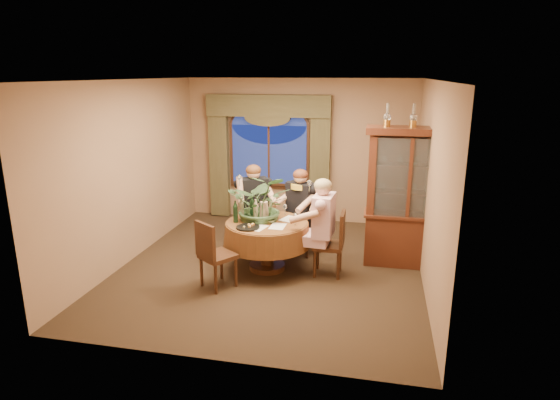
% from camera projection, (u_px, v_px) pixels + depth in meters
% --- Properties ---
extents(floor, '(5.00, 5.00, 0.00)m').
position_uv_depth(floor, '(271.00, 266.00, 7.23)').
color(floor, black).
rests_on(floor, ground).
extents(wall_back, '(4.50, 0.00, 4.50)m').
position_uv_depth(wall_back, '(299.00, 151.00, 9.22)').
color(wall_back, '#896549').
rests_on(wall_back, ground).
extents(wall_right, '(0.00, 5.00, 5.00)m').
position_uv_depth(wall_right, '(430.00, 186.00, 6.41)').
color(wall_right, '#896549').
rests_on(wall_right, ground).
extents(ceiling, '(5.00, 5.00, 0.00)m').
position_uv_depth(ceiling, '(270.00, 80.00, 6.49)').
color(ceiling, white).
rests_on(ceiling, wall_back).
extents(window, '(1.62, 0.10, 1.32)m').
position_uv_depth(window, '(269.00, 156.00, 9.30)').
color(window, navy).
rests_on(window, wall_back).
extents(arched_transom, '(1.60, 0.06, 0.44)m').
position_uv_depth(arched_transom, '(269.00, 116.00, 9.10)').
color(arched_transom, navy).
rests_on(arched_transom, wall_back).
extents(drapery_left, '(0.38, 0.14, 2.32)m').
position_uv_depth(drapery_left, '(219.00, 160.00, 9.49)').
color(drapery_left, '#403A21').
rests_on(drapery_left, floor).
extents(drapery_right, '(0.38, 0.14, 2.32)m').
position_uv_depth(drapery_right, '(320.00, 164.00, 9.08)').
color(drapery_right, '#403A21').
rests_on(drapery_right, floor).
extents(swag_valance, '(2.45, 0.16, 0.42)m').
position_uv_depth(swag_valance, '(268.00, 106.00, 8.97)').
color(swag_valance, '#403A21').
rests_on(swag_valance, wall_back).
extents(dining_table, '(1.52, 1.52, 0.75)m').
position_uv_depth(dining_table, '(267.00, 246.00, 7.05)').
color(dining_table, maroon).
rests_on(dining_table, floor).
extents(china_cabinet, '(1.32, 0.52, 2.13)m').
position_uv_depth(china_cabinet, '(407.00, 198.00, 7.06)').
color(china_cabinet, '#3B1C13').
rests_on(china_cabinet, floor).
extents(oil_lamp_left, '(0.11, 0.11, 0.34)m').
position_uv_depth(oil_lamp_left, '(387.00, 115.00, 6.81)').
color(oil_lamp_left, '#A5722D').
rests_on(oil_lamp_left, china_cabinet).
extents(oil_lamp_center, '(0.11, 0.11, 0.34)m').
position_uv_depth(oil_lamp_center, '(414.00, 115.00, 6.73)').
color(oil_lamp_center, '#A5722D').
rests_on(oil_lamp_center, china_cabinet).
extents(oil_lamp_right, '(0.11, 0.11, 0.34)m').
position_uv_depth(oil_lamp_right, '(440.00, 116.00, 6.66)').
color(oil_lamp_right, '#A5722D').
rests_on(oil_lamp_right, china_cabinet).
extents(chair_right, '(0.42, 0.42, 0.96)m').
position_uv_depth(chair_right, '(328.00, 244.00, 6.84)').
color(chair_right, black).
rests_on(chair_right, floor).
extents(chair_back_right, '(0.58, 0.58, 0.96)m').
position_uv_depth(chair_back_right, '(306.00, 225.00, 7.66)').
color(chair_back_right, black).
rests_on(chair_back_right, floor).
extents(chair_back, '(0.57, 0.57, 0.96)m').
position_uv_depth(chair_back, '(255.00, 222.00, 7.80)').
color(chair_back, black).
rests_on(chair_back, floor).
extents(chair_front_left, '(0.59, 0.59, 0.96)m').
position_uv_depth(chair_front_left, '(218.00, 254.00, 6.44)').
color(chair_front_left, black).
rests_on(chair_front_left, floor).
extents(person_pink, '(0.52, 0.56, 1.47)m').
position_uv_depth(person_pink, '(323.00, 228.00, 6.72)').
color(person_pink, beige).
rests_on(person_pink, floor).
extents(person_back, '(0.69, 0.67, 1.46)m').
position_uv_depth(person_back, '(254.00, 207.00, 7.77)').
color(person_back, black).
rests_on(person_back, floor).
extents(person_scarf, '(0.67, 0.65, 1.42)m').
position_uv_depth(person_scarf, '(301.00, 212.00, 7.60)').
color(person_scarf, black).
rests_on(person_scarf, floor).
extents(stoneware_vase, '(0.15, 0.15, 0.28)m').
position_uv_depth(stoneware_vase, '(264.00, 211.00, 7.03)').
color(stoneware_vase, '#90735E').
rests_on(stoneware_vase, dining_table).
extents(centerpiece_plant, '(0.95, 1.06, 0.82)m').
position_uv_depth(centerpiece_plant, '(262.00, 180.00, 6.93)').
color(centerpiece_plant, '#385832').
rests_on(centerpiece_plant, dining_table).
extents(olive_bowl, '(0.17, 0.17, 0.05)m').
position_uv_depth(olive_bowl, '(269.00, 221.00, 6.91)').
color(olive_bowl, '#4B542F').
rests_on(olive_bowl, dining_table).
extents(cheese_platter, '(0.34, 0.34, 0.02)m').
position_uv_depth(cheese_platter, '(248.00, 227.00, 6.67)').
color(cheese_platter, black).
rests_on(cheese_platter, dining_table).
extents(wine_bottle_0, '(0.07, 0.07, 0.33)m').
position_uv_depth(wine_bottle_0, '(256.00, 210.00, 6.98)').
color(wine_bottle_0, tan).
rests_on(wine_bottle_0, dining_table).
extents(wine_bottle_1, '(0.07, 0.07, 0.33)m').
position_uv_depth(wine_bottle_1, '(242.00, 208.00, 7.09)').
color(wine_bottle_1, tan).
rests_on(wine_bottle_1, dining_table).
extents(wine_bottle_2, '(0.07, 0.07, 0.33)m').
position_uv_depth(wine_bottle_2, '(235.00, 211.00, 6.90)').
color(wine_bottle_2, black).
rests_on(wine_bottle_2, dining_table).
extents(wine_bottle_3, '(0.07, 0.07, 0.33)m').
position_uv_depth(wine_bottle_3, '(252.00, 207.00, 7.14)').
color(wine_bottle_3, black).
rests_on(wine_bottle_3, dining_table).
extents(tasting_paper_0, '(0.22, 0.30, 0.00)m').
position_uv_depth(tasting_paper_0, '(278.00, 226.00, 6.74)').
color(tasting_paper_0, white).
rests_on(tasting_paper_0, dining_table).
extents(tasting_paper_1, '(0.30, 0.35, 0.00)m').
position_uv_depth(tasting_paper_1, '(289.00, 219.00, 7.09)').
color(tasting_paper_1, white).
rests_on(tasting_paper_1, dining_table).
extents(tasting_paper_2, '(0.28, 0.34, 0.00)m').
position_uv_depth(tasting_paper_2, '(258.00, 228.00, 6.68)').
color(tasting_paper_2, white).
rests_on(tasting_paper_2, dining_table).
extents(wine_glass_person_pink, '(0.07, 0.07, 0.18)m').
position_uv_depth(wine_glass_person_pink, '(295.00, 219.00, 6.81)').
color(wine_glass_person_pink, silver).
rests_on(wine_glass_person_pink, dining_table).
extents(wine_glass_person_back, '(0.07, 0.07, 0.18)m').
position_uv_depth(wine_glass_person_back, '(260.00, 208.00, 7.33)').
color(wine_glass_person_back, silver).
rests_on(wine_glass_person_back, dining_table).
extents(wine_glass_person_scarf, '(0.07, 0.07, 0.18)m').
position_uv_depth(wine_glass_person_scarf, '(285.00, 210.00, 7.26)').
color(wine_glass_person_scarf, silver).
rests_on(wine_glass_person_scarf, dining_table).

